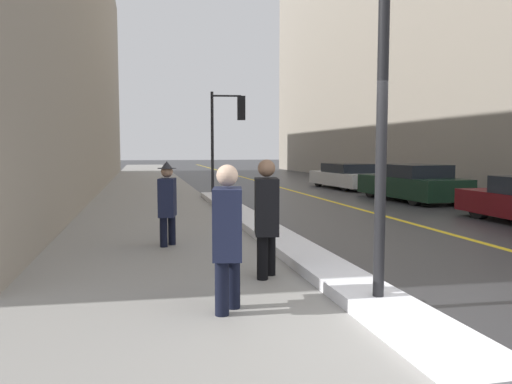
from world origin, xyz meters
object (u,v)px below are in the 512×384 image
object	(u,v)px
pedestrian_in_glasses	(266,213)
lamp_post	(383,44)
pedestrian_with_shoulder_bag	(228,231)
parked_car_white	(346,176)
pedestrian_in_fedora	(167,200)
traffic_light_near	(230,121)
parked_car_dark_green	(411,183)

from	to	relation	value
pedestrian_in_glasses	lamp_post	bearing A→B (deg)	38.70
pedestrian_with_shoulder_bag	parked_car_white	xyz separation A→B (m)	(8.18, 15.92, -0.34)
pedestrian_with_shoulder_bag	pedestrian_in_glasses	distance (m)	1.52
lamp_post	pedestrian_in_fedora	world-z (taller)	lamp_post
lamp_post	pedestrian_in_glasses	distance (m)	2.70
traffic_light_near	pedestrian_in_fedora	size ratio (longest dim) A/B	2.51
pedestrian_in_glasses	parked_car_dark_green	bearing A→B (deg)	151.20
lamp_post	parked_car_white	xyz separation A→B (m)	(6.56, 16.23, -2.33)
traffic_light_near	parked_car_dark_green	size ratio (longest dim) A/B	0.86
lamp_post	pedestrian_with_shoulder_bag	world-z (taller)	lamp_post
parked_car_dark_green	parked_car_white	world-z (taller)	parked_car_dark_green
lamp_post	parked_car_white	size ratio (longest dim) A/B	1.03
lamp_post	parked_car_dark_green	world-z (taller)	lamp_post
lamp_post	pedestrian_in_fedora	distance (m)	5.11
traffic_light_near	pedestrian_in_glasses	bearing A→B (deg)	-89.35
traffic_light_near	pedestrian_in_fedora	bearing A→B (deg)	-98.23
parked_car_dark_green	pedestrian_with_shoulder_bag	bearing A→B (deg)	138.24
pedestrian_with_shoulder_bag	parked_car_white	bearing A→B (deg)	163.48
lamp_post	traffic_light_near	bearing A→B (deg)	86.86
traffic_light_near	parked_car_dark_green	bearing A→B (deg)	-19.81
traffic_light_near	pedestrian_with_shoulder_bag	world-z (taller)	traffic_light_near
pedestrian_in_glasses	parked_car_white	xyz separation A→B (m)	(7.42, 14.61, -0.36)
pedestrian_in_fedora	lamp_post	bearing A→B (deg)	36.95
pedestrian_with_shoulder_bag	parked_car_dark_green	xyz separation A→B (m)	(8.22, 10.37, -0.29)
parked_car_dark_green	parked_car_white	size ratio (longest dim) A/B	0.98
traffic_light_near	pedestrian_in_glasses	xyz separation A→B (m)	(-1.62, -12.16, -1.93)
traffic_light_near	parked_car_white	xyz separation A→B (m)	(5.80, 2.45, -2.29)
pedestrian_with_shoulder_bag	parked_car_white	world-z (taller)	pedestrian_with_shoulder_bag
traffic_light_near	parked_car_dark_green	world-z (taller)	traffic_light_near
parked_car_white	lamp_post	bearing A→B (deg)	154.21
pedestrian_in_glasses	parked_car_dark_green	size ratio (longest dim) A/B	0.36
pedestrian_with_shoulder_bag	pedestrian_in_fedora	world-z (taller)	pedestrian_with_shoulder_bag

